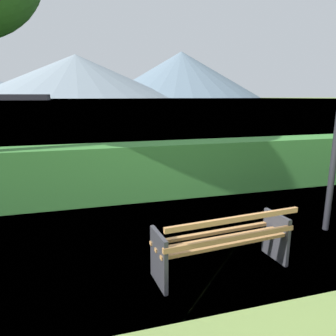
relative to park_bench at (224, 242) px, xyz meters
The scene contains 5 objects.
ground_plane 0.43m from the park_bench, 95.16° to the left, with size 1400.00×1400.00×0.00m, color olive.
water_surface 309.25m from the park_bench, 90.00° to the left, with size 620.00×620.00×0.00m, color #7A99A8.
park_bench is the anchor object (origin of this frame).
hedge_row 3.40m from the park_bench, 90.09° to the left, with size 12.66×0.84×1.23m, color #387A33.
distant_hills 583.63m from the park_bench, 93.97° to the left, with size 799.26×420.55×86.73m.
Camera 1 is at (-1.70, -3.43, 2.25)m, focal length 33.37 mm.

